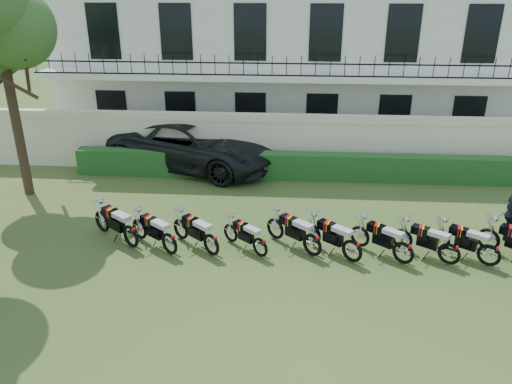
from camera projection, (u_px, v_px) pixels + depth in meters
ground at (277, 281)px, 12.59m from camera, size 100.00×100.00×0.00m
perimeter_wall at (285, 143)px, 19.48m from camera, size 30.00×0.35×2.30m
hedge at (310, 166)px, 18.94m from camera, size 18.00×0.60×1.00m
building at (288, 55)px, 23.96m from camera, size 20.40×9.60×7.40m
motorcycle_0 at (130, 231)px, 13.96m from camera, size 1.74×1.37×1.15m
motorcycle_1 at (169, 239)px, 13.62m from camera, size 1.64×1.28×1.08m
motorcycle_2 at (211, 240)px, 13.57m from camera, size 1.57×1.35×1.08m
motorcycle_3 at (260, 243)px, 13.53m from camera, size 1.38×1.20×0.95m
motorcycle_4 at (312, 240)px, 13.54m from camera, size 1.59×1.40×1.10m
motorcycle_5 at (352, 246)px, 13.24m from camera, size 1.59×1.38×1.10m
motorcycle_6 at (404, 248)px, 13.17m from camera, size 1.58×1.33×1.08m
motorcycle_7 at (450, 249)px, 13.13m from camera, size 1.63×1.18×1.05m
motorcycle_8 at (490, 250)px, 13.06m from camera, size 1.64×1.21×1.06m
suv at (194, 145)px, 19.95m from camera, size 7.48×5.24×1.90m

